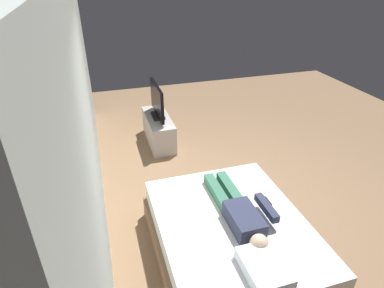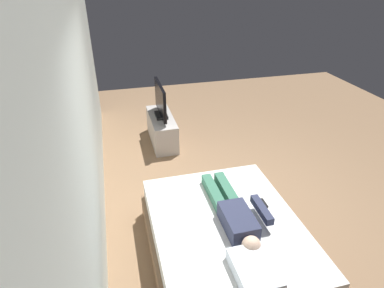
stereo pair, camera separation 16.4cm
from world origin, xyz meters
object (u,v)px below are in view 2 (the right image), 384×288
pillow (254,270)px  tv_stand (162,129)px  remote (264,203)px  tv (160,101)px  person (235,213)px  bed (226,242)px

pillow → tv_stand: pillow is taller
remote → tv: size_ratio=0.17×
pillow → person: person is taller
pillow → person: (0.69, -0.09, 0.02)m
remote → pillow: bearing=149.7°
pillow → tv: size_ratio=0.55×
remote → tv: (2.68, 0.68, 0.24)m
bed → remote: remote is taller
person → tv: (2.83, 0.28, 0.16)m
remote → tv: bearing=14.3°
person → tv_stand: (2.83, 0.28, -0.37)m
person → tv: tv is taller
bed → person: person is taller
person → tv: size_ratio=1.43×
tv → bed: bearing=-176.2°
pillow → tv: (3.52, 0.19, 0.18)m
bed → tv: (2.86, 0.19, 0.52)m
remote → tv_stand: (2.68, 0.68, -0.30)m
person → remote: (0.15, -0.40, -0.07)m
bed → pillow: (-0.66, -0.00, 0.34)m
pillow → tv_stand: 3.55m
pillow → tv_stand: bearing=3.1°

